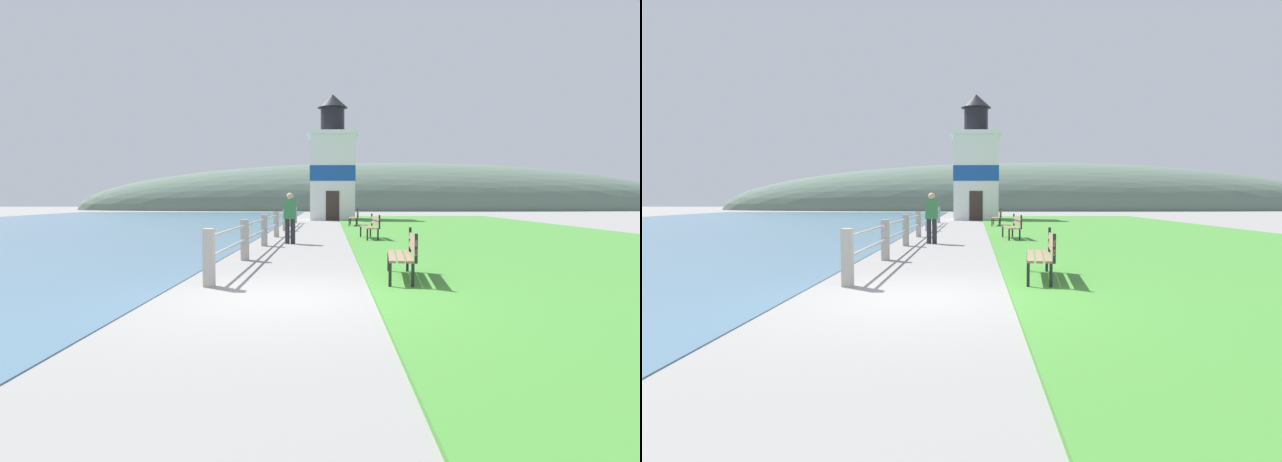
% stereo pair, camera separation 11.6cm
% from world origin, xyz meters
% --- Properties ---
extents(ground_plane, '(160.00, 160.00, 0.00)m').
position_xyz_m(ground_plane, '(0.00, 0.00, 0.00)').
color(ground_plane, gray).
extents(grass_verge, '(12.00, 40.38, 0.06)m').
position_xyz_m(grass_verge, '(7.42, 13.46, 0.03)').
color(grass_verge, '#428433').
rests_on(grass_verge, ground_plane).
extents(seawall_railing, '(0.18, 22.06, 1.00)m').
position_xyz_m(seawall_railing, '(-1.32, 11.94, 0.57)').
color(seawall_railing, '#A8A399').
rests_on(seawall_railing, ground_plane).
extents(park_bench_near, '(0.66, 1.86, 0.94)m').
position_xyz_m(park_bench_near, '(2.12, 1.56, 0.54)').
color(park_bench_near, '#846B51').
rests_on(park_bench_near, ground_plane).
extents(park_bench_midway, '(0.61, 1.66, 0.94)m').
position_xyz_m(park_bench_midway, '(2.27, 10.48, 0.54)').
color(park_bench_midway, '#846B51').
rests_on(park_bench_midway, ground_plane).
extents(park_bench_far, '(0.62, 1.84, 0.94)m').
position_xyz_m(park_bench_far, '(2.12, 19.17, 0.54)').
color(park_bench_far, '#846B51').
rests_on(park_bench_far, ground_plane).
extents(lighthouse, '(3.51, 3.51, 8.75)m').
position_xyz_m(lighthouse, '(0.97, 27.82, 3.62)').
color(lighthouse, white).
rests_on(lighthouse, ground_plane).
extents(person_strolling, '(0.43, 0.25, 1.70)m').
position_xyz_m(person_strolling, '(-0.56, 9.08, 0.92)').
color(person_strolling, '#28282D').
rests_on(person_strolling, ground_plane).
extents(distant_hillside, '(80.00, 16.00, 12.00)m').
position_xyz_m(distant_hillside, '(8.00, 56.92, 0.00)').
color(distant_hillside, '#566B5B').
rests_on(distant_hillside, ground_plane).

